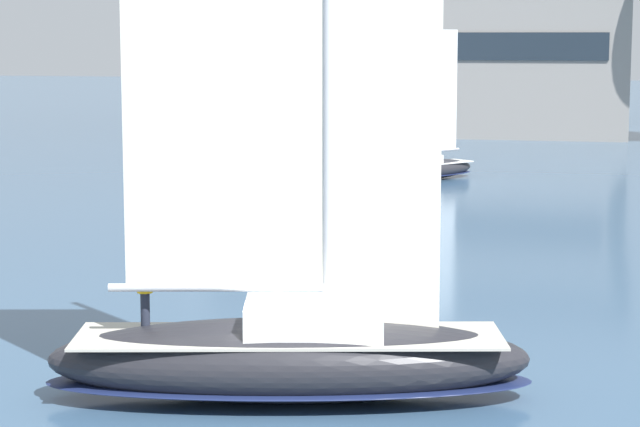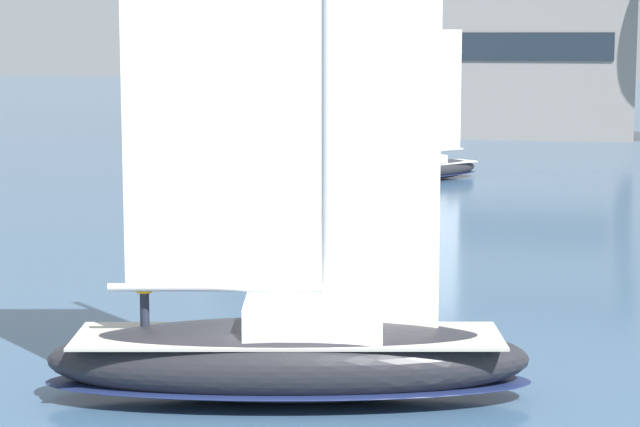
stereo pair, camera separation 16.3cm
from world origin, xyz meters
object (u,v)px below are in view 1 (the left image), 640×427
at_px(sailboat_moored_outer_mooring, 190,138).
at_px(channel_buoy, 390,247).
at_px(sailboat_main, 290,348).
at_px(sailboat_moored_far_slip, 346,200).
at_px(sailboat_moored_near_marina, 428,166).

relative_size(sailboat_moored_outer_mooring, channel_buoy, 7.05).
height_order(sailboat_main, sailboat_moored_far_slip, sailboat_main).
distance_m(sailboat_main, sailboat_moored_outer_mooring, 60.28).
distance_m(sailboat_moored_near_marina, sailboat_moored_outer_mooring, 23.67).
bearing_deg(sailboat_moored_far_slip, sailboat_moored_outer_mooring, 120.77).
relative_size(sailboat_main, sailboat_moored_outer_mooring, 1.24).
relative_size(sailboat_moored_near_marina, sailboat_moored_outer_mooring, 0.77).
bearing_deg(sailboat_moored_outer_mooring, channel_buoy, -62.87).
bearing_deg(sailboat_moored_outer_mooring, sailboat_moored_near_marina, -38.54).
distance_m(sailboat_main, sailboat_moored_far_slip, 28.69).
xyz_separation_m(sailboat_moored_outer_mooring, channel_buoy, (20.77, -40.53, -0.15)).
xyz_separation_m(sailboat_moored_far_slip, channel_buoy, (4.05, -12.45, 0.10)).
height_order(sailboat_moored_near_marina, sailboat_moored_far_slip, sailboat_moored_near_marina).
bearing_deg(sailboat_moored_near_marina, sailboat_moored_outer_mooring, 141.46).
height_order(sailboat_moored_near_marina, channel_buoy, sailboat_moored_near_marina).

